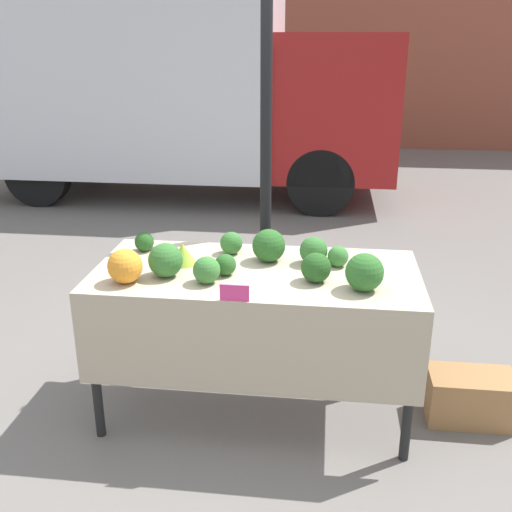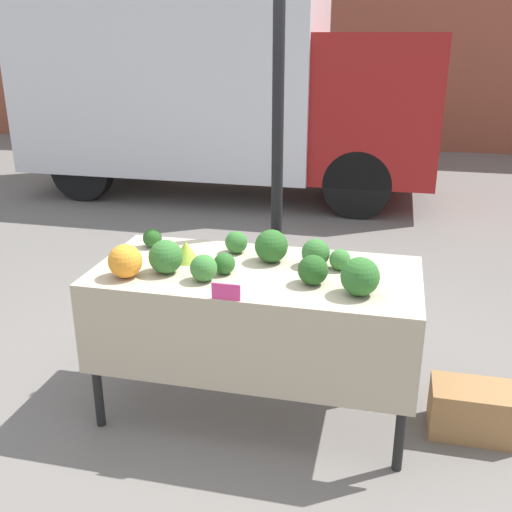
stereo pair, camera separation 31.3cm
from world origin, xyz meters
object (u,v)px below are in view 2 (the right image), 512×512
(produce_crate, at_px, (475,410))
(parked_truck, at_px, (215,83))
(orange_cauliflower, at_px, (125,261))
(price_sign, at_px, (226,292))

(produce_crate, bearing_deg, parked_truck, 121.17)
(orange_cauliflower, distance_m, price_sign, 0.60)
(orange_cauliflower, xyz_separation_m, price_sign, (0.57, -0.15, -0.05))
(parked_truck, xyz_separation_m, orange_cauliflower, (1.02, -4.98, -0.49))
(orange_cauliflower, xyz_separation_m, produce_crate, (1.82, 0.29, -0.81))
(parked_truck, distance_m, price_sign, 5.40)
(parked_truck, bearing_deg, orange_cauliflower, -78.47)
(orange_cauliflower, distance_m, produce_crate, 2.01)
(parked_truck, height_order, produce_crate, parked_truck)
(produce_crate, bearing_deg, price_sign, -160.47)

